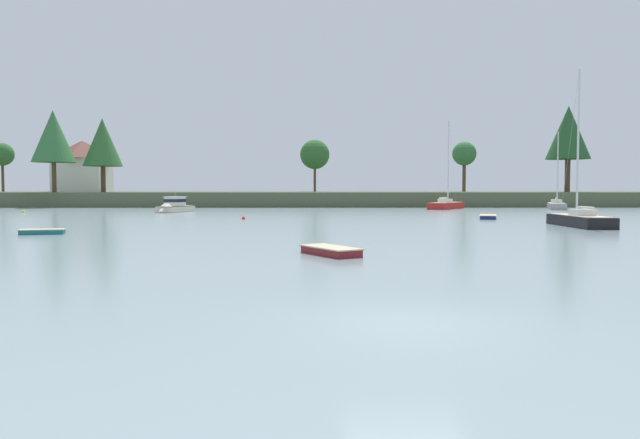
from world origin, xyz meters
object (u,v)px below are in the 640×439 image
object	(u,v)px
cruiser_cream	(173,209)
sailboat_black	(580,223)
sailboat_grey	(556,208)
dinghy_teal	(42,232)
mooring_buoy_yellow	(23,212)
sailboat_red	(446,207)
dinghy_navy	(488,217)
dinghy_maroon	(331,252)
mooring_buoy_red	(243,219)

from	to	relation	value
cruiser_cream	sailboat_black	xyz separation A→B (m)	(35.25, -26.42, -0.19)
sailboat_grey	sailboat_black	xyz separation A→B (m)	(-12.86, -36.39, 0.01)
dinghy_teal	mooring_buoy_yellow	size ratio (longest dim) A/B	6.33
sailboat_grey	mooring_buoy_yellow	distance (m)	65.68
sailboat_red	sailboat_black	xyz separation A→B (m)	(1.37, -37.97, -0.01)
dinghy_navy	sailboat_red	bearing A→B (deg)	85.66
sailboat_red	dinghy_maroon	world-z (taller)	sailboat_red
cruiser_cream	dinghy_navy	bearing A→B (deg)	-25.52
sailboat_red	sailboat_black	world-z (taller)	sailboat_red
cruiser_cream	dinghy_maroon	xyz separation A→B (m)	(16.87, -45.05, -0.31)
mooring_buoy_red	dinghy_teal	bearing A→B (deg)	-119.16
cruiser_cream	sailboat_black	size ratio (longest dim) A/B	0.57
sailboat_red	sailboat_black	size ratio (longest dim) A/B	1.05
sailboat_red	sailboat_grey	xyz separation A→B (m)	(14.23, -1.58, -0.02)
sailboat_grey	mooring_buoy_red	xyz separation A→B (m)	(-38.19, -25.79, -0.17)
sailboat_black	sailboat_grey	bearing A→B (deg)	70.53
dinghy_maroon	mooring_buoy_red	bearing A→B (deg)	103.38
sailboat_red	mooring_buoy_yellow	size ratio (longest dim) A/B	28.89
sailboat_grey	dinghy_navy	world-z (taller)	sailboat_grey
dinghy_teal	dinghy_navy	world-z (taller)	dinghy_navy
sailboat_grey	dinghy_teal	size ratio (longest dim) A/B	3.92
dinghy_maroon	sailboat_black	size ratio (longest dim) A/B	0.27
dinghy_navy	mooring_buoy_yellow	world-z (taller)	dinghy_navy
dinghy_maroon	dinghy_navy	distance (m)	33.39
cruiser_cream	dinghy_maroon	bearing A→B (deg)	-69.47
sailboat_grey	mooring_buoy_yellow	size ratio (longest dim) A/B	24.78
cruiser_cream	dinghy_maroon	world-z (taller)	cruiser_cream
cruiser_cream	dinghy_navy	world-z (taller)	cruiser_cream
mooring_buoy_red	sailboat_red	bearing A→B (deg)	48.79
mooring_buoy_red	cruiser_cream	bearing A→B (deg)	122.10
sailboat_black	mooring_buoy_red	distance (m)	27.46
dinghy_maroon	mooring_buoy_red	size ratio (longest dim) A/B	8.43
sailboat_black	dinghy_navy	world-z (taller)	sailboat_black
sailboat_grey	mooring_buoy_yellow	xyz separation A→B (m)	(-64.80, -10.72, -0.16)
cruiser_cream	dinghy_maroon	size ratio (longest dim) A/B	2.08
dinghy_teal	sailboat_black	bearing A→B (deg)	11.43
dinghy_navy	mooring_buoy_red	world-z (taller)	dinghy_navy
sailboat_red	cruiser_cream	xyz separation A→B (m)	(-33.89, -11.55, 0.17)
dinghy_navy	mooring_buoy_red	size ratio (longest dim) A/B	9.61
sailboat_red	sailboat_grey	size ratio (longest dim) A/B	1.17
mooring_buoy_red	dinghy_maroon	bearing A→B (deg)	-76.62
dinghy_teal	dinghy_navy	distance (m)	36.73
mooring_buoy_yellow	mooring_buoy_red	size ratio (longest dim) A/B	1.13
dinghy_teal	mooring_buoy_yellow	bearing A→B (deg)	117.00
sailboat_black	mooring_buoy_yellow	world-z (taller)	sailboat_black
dinghy_teal	mooring_buoy_red	world-z (taller)	dinghy_teal
sailboat_black	mooring_buoy_red	bearing A→B (deg)	157.29
dinghy_teal	mooring_buoy_red	xyz separation A→B (m)	(9.89, 17.73, -0.05)
sailboat_red	mooring_buoy_yellow	bearing A→B (deg)	-166.34
cruiser_cream	sailboat_red	bearing A→B (deg)	18.82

